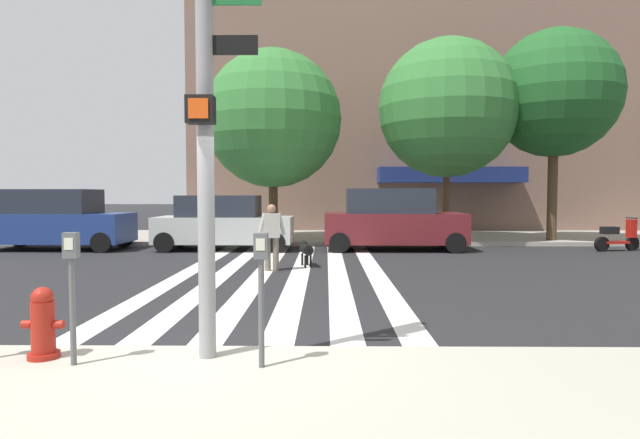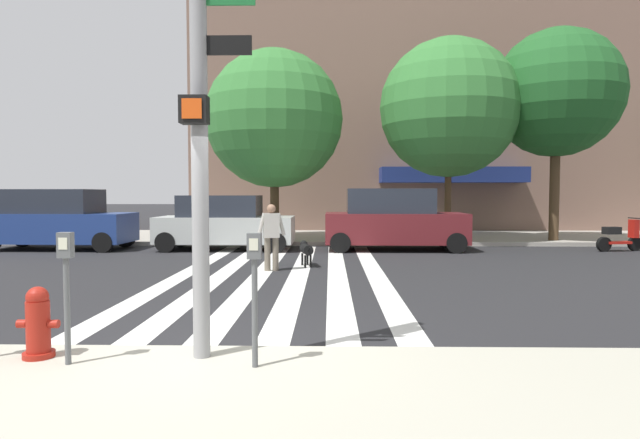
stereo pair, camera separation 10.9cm
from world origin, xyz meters
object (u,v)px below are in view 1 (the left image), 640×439
traffic_light_pole (204,37)px  dog_on_leash (306,249)px  parking_meter_curbside (261,281)px  fire_hydrant (43,324)px  parked_car_behind_first (223,223)px  parked_car_near_curb (57,220)px  parked_car_third_in_line (392,220)px  street_tree_middle (447,108)px  street_tree_further (554,94)px  street_tree_nearest (273,119)px  parked_scooter (617,237)px  parking_meter_second_along (72,280)px  pedestrian_dog_walker (272,233)px

traffic_light_pole → dog_on_leash: 8.72m
traffic_light_pole → parking_meter_curbside: (0.61, -0.27, -2.49)m
fire_hydrant → parking_meter_curbside: size_ratio=0.56×
traffic_light_pole → parked_car_behind_first: 12.53m
parked_car_near_curb → parked_car_third_in_line: (11.35, -0.00, 0.01)m
parked_car_near_curb → street_tree_middle: size_ratio=0.63×
street_tree_further → street_tree_nearest: bearing=179.3°
parked_car_third_in_line → street_tree_further: bearing=18.8°
parked_scooter → street_tree_nearest: size_ratio=0.23×
parking_meter_second_along → parked_scooter: 17.17m
parked_car_near_curb → street_tree_middle: 14.39m
parking_meter_second_along → dog_on_leash: bearing=76.1°
parking_meter_second_along → street_tree_further: 18.73m
traffic_light_pole → pedestrian_dog_walker: 7.73m
parking_meter_curbside → street_tree_further: (9.13, 14.46, 4.56)m
parked_car_behind_first → dog_on_leash: bearing=-53.3°
dog_on_leash → parked_car_near_curb: bearing=155.4°
parking_meter_curbside → street_tree_nearest: street_tree_nearest is taller
parked_scooter → street_tree_nearest: bearing=168.0°
traffic_light_pole → parking_meter_curbside: bearing=-24.0°
street_tree_nearest → dog_on_leash: 7.65m
parking_meter_second_along → parked_car_near_curb: parked_car_near_curb is taller
parked_car_near_curb → parked_car_behind_first: bearing=-0.0°
parked_scooter → parked_car_third_in_line: bearing=178.2°
parked_car_behind_first → street_tree_nearest: 4.65m
dog_on_leash → pedestrian_dog_walker: bearing=-134.2°
parking_meter_second_along → traffic_light_pole: bearing=9.7°
parked_car_third_in_line → pedestrian_dog_walker: 5.96m
parked_scooter → street_tree_further: street_tree_further is taller
traffic_light_pole → dog_on_leash: size_ratio=5.58×
parking_meter_second_along → parked_car_third_in_line: size_ratio=0.29×
parking_meter_second_along → parked_car_near_curb: (-6.53, 12.28, -0.04)m
parking_meter_second_along → pedestrian_dog_walker: 7.62m
traffic_light_pole → street_tree_middle: bearing=67.8°
traffic_light_pole → parking_meter_second_along: bearing=-170.3°
parked_car_near_curb → pedestrian_dog_walker: parked_car_near_curb is taller
parked_car_near_curb → pedestrian_dog_walker: size_ratio=2.89×
parking_meter_curbside → street_tree_further: street_tree_further is taller
dog_on_leash → traffic_light_pole: bearing=-95.2°
traffic_light_pole → street_tree_middle: size_ratio=0.77×
fire_hydrant → dog_on_leash: fire_hydrant is taller
fire_hydrant → parked_car_third_in_line: parked_car_third_in_line is taller
pedestrian_dog_walker → dog_on_leash: 1.26m
traffic_light_pole → parked_scooter: 16.37m
pedestrian_dog_walker → dog_on_leash: (0.81, 0.83, -0.48)m
parked_scooter → street_tree_middle: street_tree_middle is taller
parking_meter_second_along → street_tree_nearest: (0.59, 14.54, 3.67)m
fire_hydrant → street_tree_further: street_tree_further is taller
fire_hydrant → parked_car_third_in_line: (5.25, 12.06, 0.48)m
parked_car_near_curb → street_tree_nearest: 8.33m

